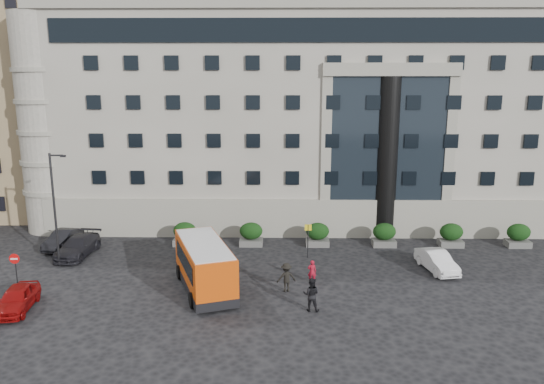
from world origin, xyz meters
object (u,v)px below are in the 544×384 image
Objects in this scene: hedge_f at (518,235)px; pedestrian_a at (312,272)px; parked_car_b at (63,239)px; parked_car_d at (62,220)px; hedge_b at (251,234)px; parked_car_c at (78,246)px; red_truck at (110,206)px; parked_car_a at (17,299)px; hedge_c at (318,234)px; street_lamp at (55,206)px; white_taxi at (437,261)px; pedestrian_b at (311,294)px; hedge_d at (384,235)px; bus_stop_sign at (308,235)px; no_entry_sign at (15,264)px; hedge_a at (185,234)px; minibus at (205,264)px; hedge_e at (451,235)px; pedestrian_c at (286,277)px.

hedge_f is 1.21× the size of pedestrian_a.
parked_car_d is (-2.26, 5.37, 0.05)m from parked_car_b.
parked_car_c is at bearing -168.43° from hedge_b.
red_truck reaches higher than parked_car_a.
parked_car_a is (-17.90, -11.87, -0.23)m from hedge_c.
street_lamp is (-13.14, -4.80, 3.44)m from hedge_b.
white_taxi is 2.14× the size of pedestrian_b.
hedge_c is 19.39m from red_truck.
pedestrian_b reaches higher than parked_car_c.
hedge_d reaches higher than pedestrian_a.
bus_stop_sign reaches higher than hedge_f.
parked_car_b is 2.12× the size of pedestrian_b.
no_entry_sign is (-18.50, -6.04, -0.08)m from bus_stop_sign.
hedge_a is 0.35× the size of parked_car_d.
hedge_b reaches higher than white_taxi.
minibus is (-12.81, -8.75, 0.74)m from hedge_d.
red_truck is at bearing 89.81° from street_lamp.
parked_car_a is 2.68× the size of pedestrian_a.
no_entry_sign is at bearing -160.24° from hedge_d.
white_taxi is at bearing -25.82° from parked_car_d.
hedge_e is at bearing 16.52° from no_entry_sign.
pedestrian_b reaches higher than hedge_e.
hedge_f is (15.60, 0.00, 0.00)m from hedge_c.
hedge_d is 25.97m from parked_car_a.
hedge_e reaches higher than parked_car_b.
no_entry_sign is 0.57× the size of parked_car_a.
red_truck is 28.59m from white_taxi.
parked_car_d reaches higher than parked_car_b.
parked_car_d reaches higher than white_taxi.
hedge_c is 11.71m from pedestrian_b.
no_entry_sign reaches higher than hedge_b.
street_lamp is 4.98m from no_entry_sign.
hedge_a and hedge_d have the same top height.
hedge_d is at bearing 9.76° from parked_car_b.
hedge_d is at bearing 11.02° from parked_car_c.
street_lamp is (-23.54, -4.80, 3.44)m from hedge_d.
red_truck reaches higher than parked_car_d.
hedge_b is 14.58m from red_truck.
hedge_d is at bearing -17.05° from parked_car_d.
hedge_d is 13.27m from pedestrian_b.
no_entry_sign is 0.47× the size of parked_car_c.
red_truck is at bearing 84.97° from parked_car_a.
hedge_b reaches higher than parked_car_c.
hedge_c is 0.44× the size of white_taxi.
hedge_e is 1.00× the size of pedestrian_c.
hedge_d is 11.84m from pedestrian_c.
hedge_f is at bearing 14.17° from no_entry_sign.
hedge_d is 24.93m from parked_car_b.
minibus is at bearing -131.02° from hedge_c.
no_entry_sign reaches higher than hedge_c.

